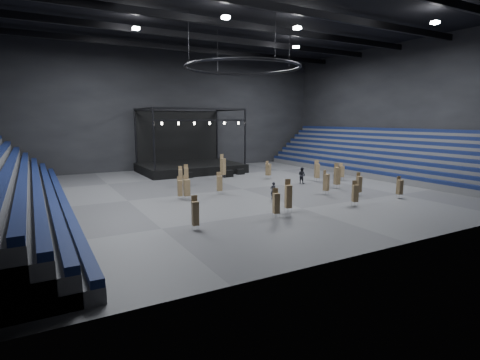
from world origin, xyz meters
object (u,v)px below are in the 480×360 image
chair_stack_1 (195,213)px  chair_stack_10 (359,184)px  chair_stack_5 (181,176)px  flight_case_mid (228,174)px  chair_stack_12 (219,183)px  chair_stack_8 (180,188)px  chair_stack_14 (342,171)px  stage (188,162)px  man_center (273,191)px  chair_stack_9 (337,175)px  chair_stack_2 (187,187)px  chair_stack_13 (268,169)px  chair_stack_11 (186,175)px  chair_stack_3 (355,193)px  chair_stack_4 (223,166)px  chair_stack_7 (288,196)px  chair_stack_16 (326,182)px  flight_case_right (240,172)px  chair_stack_15 (317,170)px  crew_member (302,175)px  chair_stack_6 (276,203)px  flight_case_left (188,175)px  chair_stack_0 (400,187)px

chair_stack_1 → chair_stack_10: bearing=16.2°
chair_stack_5 → flight_case_mid: bearing=41.9°
chair_stack_12 → chair_stack_5: bearing=117.6°
chair_stack_8 → chair_stack_14: size_ratio=1.03×
stage → man_center: size_ratio=8.45×
flight_case_mid → chair_stack_9: size_ratio=0.48×
chair_stack_8 → stage: bearing=72.5°
chair_stack_2 → chair_stack_13: 15.81m
chair_stack_10 → chair_stack_11: bearing=144.1°
chair_stack_3 → chair_stack_10: size_ratio=0.96×
chair_stack_4 → chair_stack_7: 19.40m
flight_case_mid → chair_stack_10: (5.89, -17.37, 0.75)m
chair_stack_8 → chair_stack_16: size_ratio=0.89×
chair_stack_4 → flight_case_right: bearing=11.9°
chair_stack_13 → chair_stack_14: size_ratio=1.06×
chair_stack_5 → chair_stack_13: (11.97, 0.01, 0.03)m
chair_stack_1 → chair_stack_3: (15.23, -0.00, -0.06)m
chair_stack_3 → chair_stack_15: chair_stack_15 is taller
chair_stack_4 → chair_stack_15: size_ratio=1.19×
stage → chair_stack_2: (-7.51, -18.80, -0.18)m
chair_stack_10 → crew_member: (-0.40, 8.63, -0.24)m
stage → chair_stack_8: (-7.96, -18.14, -0.30)m
chair_stack_6 → chair_stack_4: bearing=87.4°
chair_stack_11 → man_center: (4.58, -11.23, -0.44)m
chair_stack_1 → chair_stack_10: size_ratio=1.04×
flight_case_mid → chair_stack_5: size_ratio=0.58×
flight_case_right → chair_stack_13: chair_stack_13 is taller
chair_stack_1 → chair_stack_10: 19.23m
flight_case_right → chair_stack_8: size_ratio=0.50×
chair_stack_2 → chair_stack_7: size_ratio=0.86×
chair_stack_9 → chair_stack_13: bearing=116.8°
chair_stack_14 → flight_case_right: bearing=141.9°
flight_case_right → chair_stack_1: size_ratio=0.46×
chair_stack_4 → chair_stack_15: chair_stack_4 is taller
chair_stack_2 → chair_stack_6: 10.14m
chair_stack_4 → man_center: (-1.60, -14.05, -0.75)m
stage → chair_stack_15: stage is taller
chair_stack_7 → flight_case_mid: bearing=92.8°
chair_stack_11 → chair_stack_8: bearing=-99.3°
flight_case_mid → flight_case_left: bearing=160.0°
chair_stack_2 → chair_stack_12: size_ratio=1.03×
chair_stack_2 → chair_stack_4: bearing=53.1°
chair_stack_6 → man_center: size_ratio=1.42×
chair_stack_16 → chair_stack_5: bearing=115.5°
flight_case_left → chair_stack_10: (10.80, -19.16, 0.83)m
chair_stack_5 → chair_stack_14: chair_stack_5 is taller
chair_stack_2 → chair_stack_8: (-0.45, 0.66, -0.12)m
flight_case_mid → chair_stack_7: size_ratio=0.49×
flight_case_right → chair_stack_0: 22.27m
chair_stack_4 → chair_stack_13: 5.92m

